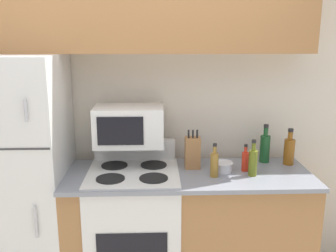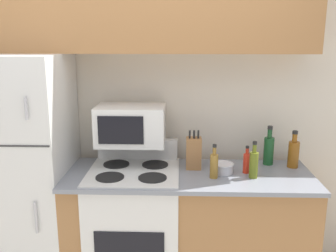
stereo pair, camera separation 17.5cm
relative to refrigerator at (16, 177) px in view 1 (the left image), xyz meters
name	(u,v)px [view 1 (the left image)]	position (x,y,z in m)	size (l,w,h in m)	color
wall_back	(139,112)	(0.88, 0.37, 0.40)	(8.00, 0.05, 2.55)	beige
lower_cabinets	(188,229)	(1.25, -0.03, -0.42)	(1.76, 0.65, 0.91)	#9E6B3D
refrigerator	(16,177)	(0.00, 0.00, 0.00)	(0.74, 0.69, 1.75)	silver
upper_cabinets	(136,9)	(0.88, 0.17, 1.17)	(2.50, 0.34, 0.60)	#9E6B3D
stove	(134,228)	(0.85, -0.04, -0.40)	(0.65, 0.63, 1.08)	silver
microwave	(129,126)	(0.82, 0.09, 0.35)	(0.50, 0.32, 0.29)	silver
knife_block	(192,152)	(1.29, 0.06, 0.15)	(0.11, 0.10, 0.29)	#9E6B3D
bowl	(222,166)	(1.49, -0.03, 0.08)	(0.16, 0.16, 0.07)	silver
bottle_hot_sauce	(245,161)	(1.66, -0.02, 0.12)	(0.05, 0.05, 0.20)	red
bottle_whiskey	(289,150)	(2.03, 0.11, 0.15)	(0.08, 0.08, 0.28)	brown
bottle_olive_oil	(253,162)	(1.69, -0.12, 0.14)	(0.06, 0.06, 0.26)	#5B6619
bottle_vinegar	(214,164)	(1.42, -0.13, 0.13)	(0.06, 0.06, 0.24)	olive
bottle_wine_green	(265,147)	(1.86, 0.17, 0.15)	(0.08, 0.08, 0.30)	#194C23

